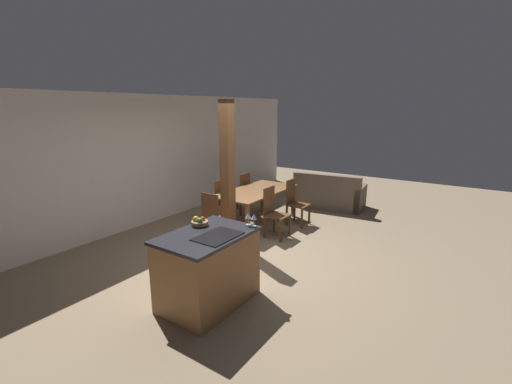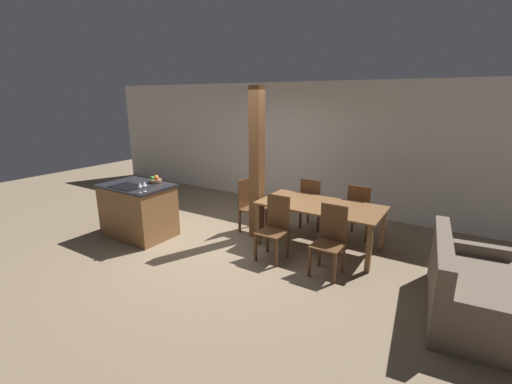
{
  "view_description": "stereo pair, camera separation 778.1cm",
  "coord_description": "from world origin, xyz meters",
  "px_view_note": "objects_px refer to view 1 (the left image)",
  "views": [
    {
      "loc": [
        -4.36,
        -3.14,
        2.42
      ],
      "look_at": [
        0.6,
        0.2,
        0.95
      ],
      "focal_mm": 24.0,
      "sensor_mm": 36.0,
      "label": 1
    },
    {
      "loc": [
        3.36,
        -4.16,
        2.39
      ],
      "look_at": [
        0.6,
        0.2,
        0.95
      ],
      "focal_mm": 24.0,
      "sensor_mm": 36.0,
      "label": 2
    }
  ],
  "objects_px": {
    "dining_chair_near_right": "(295,202)",
    "dining_chair_far_left": "(217,201)",
    "kitchen_island": "(208,268)",
    "timber_post": "(228,173)",
    "dining_chair_near_left": "(274,212)",
    "fruit_bowl": "(199,222)",
    "wine_glass_near": "(254,217)",
    "dining_table": "(256,194)",
    "dining_chair_head_end": "(214,218)",
    "couch": "(329,195)",
    "wine_glass_middle": "(248,216)",
    "dining_chair_far_right": "(241,193)"
  },
  "relations": [
    {
      "from": "dining_chair_near_right",
      "to": "dining_chair_far_left",
      "type": "bearing_deg",
      "value": 121.81
    },
    {
      "from": "kitchen_island",
      "to": "timber_post",
      "type": "xyz_separation_m",
      "value": [
        1.78,
        1.08,
        0.82
      ]
    },
    {
      "from": "dining_chair_near_left",
      "to": "dining_chair_far_left",
      "type": "height_order",
      "value": "same"
    },
    {
      "from": "fruit_bowl",
      "to": "dining_chair_near_right",
      "type": "xyz_separation_m",
      "value": [
        3.15,
        0.24,
        -0.49
      ]
    },
    {
      "from": "wine_glass_near",
      "to": "kitchen_island",
      "type": "bearing_deg",
      "value": 147.15
    },
    {
      "from": "dining_chair_near_left",
      "to": "dining_chair_near_right",
      "type": "distance_m",
      "value": 0.87
    },
    {
      "from": "wine_glass_near",
      "to": "dining_table",
      "type": "relative_size",
      "value": 0.08
    },
    {
      "from": "dining_chair_head_end",
      "to": "couch",
      "type": "bearing_deg",
      "value": -102.95
    },
    {
      "from": "dining_chair_near_right",
      "to": "kitchen_island",
      "type": "bearing_deg",
      "value": -171.18
    },
    {
      "from": "wine_glass_middle",
      "to": "timber_post",
      "type": "xyz_separation_m",
      "value": [
        1.25,
        1.33,
        0.22
      ]
    },
    {
      "from": "kitchen_island",
      "to": "fruit_bowl",
      "type": "relative_size",
      "value": 5.47
    },
    {
      "from": "dining_chair_head_end",
      "to": "timber_post",
      "type": "xyz_separation_m",
      "value": [
        0.24,
        -0.14,
        0.79
      ]
    },
    {
      "from": "fruit_bowl",
      "to": "dining_chair_near_left",
      "type": "height_order",
      "value": "fruit_bowl"
    },
    {
      "from": "fruit_bowl",
      "to": "dining_chair_near_left",
      "type": "xyz_separation_m",
      "value": [
        2.28,
        0.24,
        -0.49
      ]
    },
    {
      "from": "dining_chair_far_right",
      "to": "wine_glass_middle",
      "type": "bearing_deg",
      "value": 37.79
    },
    {
      "from": "dining_chair_head_end",
      "to": "couch",
      "type": "height_order",
      "value": "dining_chair_head_end"
    },
    {
      "from": "dining_chair_near_left",
      "to": "timber_post",
      "type": "relative_size",
      "value": 0.38
    },
    {
      "from": "dining_chair_head_end",
      "to": "timber_post",
      "type": "relative_size",
      "value": 0.38
    },
    {
      "from": "fruit_bowl",
      "to": "dining_chair_far_right",
      "type": "distance_m",
      "value": 3.59
    },
    {
      "from": "fruit_bowl",
      "to": "dining_chair_far_left",
      "type": "bearing_deg",
      "value": 35.78
    },
    {
      "from": "dining_table",
      "to": "couch",
      "type": "distance_m",
      "value": 2.29
    },
    {
      "from": "kitchen_island",
      "to": "wine_glass_near",
      "type": "xyz_separation_m",
      "value": [
        0.52,
        -0.34,
        0.6
      ]
    },
    {
      "from": "dining_chair_head_end",
      "to": "timber_post",
      "type": "height_order",
      "value": "timber_post"
    },
    {
      "from": "wine_glass_middle",
      "to": "dining_chair_near_left",
      "type": "xyz_separation_m",
      "value": [
        1.93,
        0.76,
        -0.57
      ]
    },
    {
      "from": "dining_table",
      "to": "dining_chair_far_right",
      "type": "bearing_deg",
      "value": 58.19
    },
    {
      "from": "dining_table",
      "to": "couch",
      "type": "xyz_separation_m",
      "value": [
        2.11,
        -0.8,
        -0.36
      ]
    },
    {
      "from": "kitchen_island",
      "to": "wine_glass_middle",
      "type": "relative_size",
      "value": 7.37
    },
    {
      "from": "kitchen_island",
      "to": "dining_chair_near_right",
      "type": "height_order",
      "value": "dining_chair_near_right"
    },
    {
      "from": "kitchen_island",
      "to": "wine_glass_middle",
      "type": "xyz_separation_m",
      "value": [
        0.52,
        -0.25,
        0.6
      ]
    },
    {
      "from": "wine_glass_middle",
      "to": "dining_chair_near_right",
      "type": "bearing_deg",
      "value": 15.27
    },
    {
      "from": "dining_chair_far_left",
      "to": "dining_chair_head_end",
      "type": "xyz_separation_m",
      "value": [
        -0.91,
        -0.7,
        0.0
      ]
    },
    {
      "from": "wine_glass_middle",
      "to": "dining_chair_near_left",
      "type": "distance_m",
      "value": 2.15
    },
    {
      "from": "wine_glass_near",
      "to": "dining_chair_far_left",
      "type": "bearing_deg",
      "value": 49.56
    },
    {
      "from": "dining_chair_near_left",
      "to": "dining_chair_far_left",
      "type": "relative_size",
      "value": 1.0
    },
    {
      "from": "kitchen_island",
      "to": "dining_chair_head_end",
      "type": "relative_size",
      "value": 1.25
    },
    {
      "from": "wine_glass_middle",
      "to": "dining_chair_head_end",
      "type": "distance_m",
      "value": 1.87
    },
    {
      "from": "kitchen_island",
      "to": "dining_chair_far_right",
      "type": "height_order",
      "value": "dining_chair_far_right"
    },
    {
      "from": "dining_chair_far_right",
      "to": "dining_chair_near_left",
      "type": "bearing_deg",
      "value": 58.19
    },
    {
      "from": "dining_table",
      "to": "timber_post",
      "type": "bearing_deg",
      "value": -173.04
    },
    {
      "from": "timber_post",
      "to": "wine_glass_middle",
      "type": "bearing_deg",
      "value": -133.23
    },
    {
      "from": "dining_table",
      "to": "dining_chair_near_right",
      "type": "height_order",
      "value": "dining_chair_near_right"
    },
    {
      "from": "wine_glass_middle",
      "to": "wine_glass_near",
      "type": "bearing_deg",
      "value": -90.0
    },
    {
      "from": "dining_chair_far_left",
      "to": "dining_chair_head_end",
      "type": "distance_m",
      "value": 1.15
    },
    {
      "from": "fruit_bowl",
      "to": "dining_table",
      "type": "distance_m",
      "value": 2.89
    },
    {
      "from": "fruit_bowl",
      "to": "dining_chair_far_right",
      "type": "bearing_deg",
      "value": 27.53
    },
    {
      "from": "fruit_bowl",
      "to": "dining_chair_head_end",
      "type": "relative_size",
      "value": 0.23
    },
    {
      "from": "wine_glass_near",
      "to": "dining_chair_near_right",
      "type": "height_order",
      "value": "wine_glass_near"
    },
    {
      "from": "wine_glass_middle",
      "to": "dining_chair_head_end",
      "type": "height_order",
      "value": "wine_glass_middle"
    },
    {
      "from": "wine_glass_near",
      "to": "dining_table",
      "type": "height_order",
      "value": "wine_glass_near"
    },
    {
      "from": "dining_chair_near_right",
      "to": "dining_chair_far_right",
      "type": "distance_m",
      "value": 1.41
    }
  ]
}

